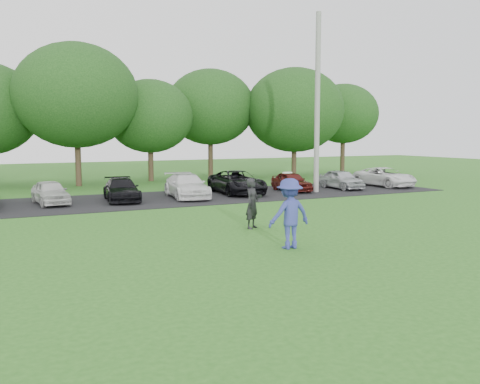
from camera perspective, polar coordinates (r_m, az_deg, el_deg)
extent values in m
plane|color=#29631C|center=(14.56, 6.20, -6.43)|extent=(100.00, 100.00, 0.00)
cube|color=black|center=(26.29, -9.29, -0.78)|extent=(32.00, 6.50, 0.03)
cylinder|color=gray|center=(29.30, 8.25, 9.31)|extent=(0.28, 0.28, 9.59)
imported|color=#333B91|center=(14.89, 5.30, -2.30)|extent=(1.29, 0.76, 1.96)
cylinder|color=white|center=(14.55, 5.07, 2.08)|extent=(0.27, 0.27, 0.04)
imported|color=black|center=(17.99, 1.32, -1.23)|extent=(0.74, 0.68, 1.70)
cube|color=black|center=(17.89, 2.11, -0.48)|extent=(0.17, 0.16, 0.10)
imported|color=silver|center=(25.44, -19.58, -0.03)|extent=(1.55, 3.27, 1.08)
imported|color=black|center=(25.79, -12.52, 0.25)|extent=(1.95, 3.83, 1.07)
imported|color=white|center=(26.60, -5.70, 0.66)|extent=(2.10, 4.23, 1.18)
imported|color=black|center=(28.19, -0.31, 1.05)|extent=(2.31, 4.50, 1.22)
imported|color=#521511|center=(29.56, 5.50, 1.11)|extent=(1.48, 3.22, 1.07)
imported|color=#BBBDC3|center=(31.29, 10.76, 1.35)|extent=(1.42, 3.29, 1.10)
imported|color=white|center=(33.36, 15.20, 1.56)|extent=(2.08, 4.16, 1.13)
cylinder|color=#38281C|center=(34.07, -16.87, 2.87)|extent=(0.36, 0.36, 2.70)
ellipsoid|color=#214C19|center=(34.10, -17.09, 9.82)|extent=(7.42, 7.42, 6.31)
cylinder|color=#38281C|center=(36.60, -9.49, 2.88)|extent=(0.36, 0.36, 2.20)
ellipsoid|color=#214C19|center=(36.56, -9.58, 7.98)|extent=(5.76, 5.76, 4.90)
cylinder|color=#38281C|center=(39.63, -3.16, 3.56)|extent=(0.36, 0.36, 2.70)
ellipsoid|color=#214C19|center=(39.64, -3.19, 9.04)|extent=(6.50, 6.50, 5.53)
cylinder|color=#38281C|center=(39.74, 5.78, 3.19)|extent=(0.36, 0.36, 2.20)
ellipsoid|color=#214C19|center=(39.72, 5.84, 8.69)|extent=(7.24, 7.24, 6.15)
cylinder|color=#38281C|center=(44.02, 10.88, 3.73)|extent=(0.36, 0.36, 2.70)
ellipsoid|color=#214C19|center=(44.01, 10.97, 8.21)|extent=(5.58, 5.58, 4.74)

